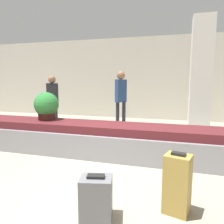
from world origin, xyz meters
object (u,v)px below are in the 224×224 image
(traveler_0, at_px, (53,97))
(potted_plant_0, at_px, (46,106))
(traveler_2, at_px, (121,95))
(suitcase_4, at_px, (177,184))
(pillar, at_px, (201,78))
(suitcase_3, at_px, (96,198))

(traveler_0, bearing_deg, potted_plant_0, -62.69)
(traveler_0, xyz_separation_m, traveler_2, (2.15, 0.35, 0.10))
(potted_plant_0, bearing_deg, traveler_2, 62.28)
(suitcase_4, relative_size, traveler_0, 0.43)
(suitcase_4, xyz_separation_m, potted_plant_0, (-2.84, 1.79, 0.61))
(traveler_0, bearing_deg, pillar, 3.39)
(suitcase_4, distance_m, potted_plant_0, 3.41)
(suitcase_3, relative_size, potted_plant_0, 0.82)
(potted_plant_0, xyz_separation_m, traveler_0, (-0.98, 1.86, 0.05))
(suitcase_3, bearing_deg, pillar, 58.84)
(pillar, bearing_deg, suitcase_4, -98.24)
(traveler_0, bearing_deg, traveler_2, 8.86)
(traveler_0, bearing_deg, suitcase_3, -54.02)
(traveler_0, height_order, traveler_2, traveler_2)
(pillar, bearing_deg, suitcase_3, -108.28)
(suitcase_3, xyz_separation_m, suitcase_4, (0.85, 0.36, 0.11))
(suitcase_4, xyz_separation_m, traveler_0, (-3.82, 3.65, 0.65))
(suitcase_3, distance_m, suitcase_4, 0.93)
(traveler_0, distance_m, traveler_2, 2.18)
(pillar, relative_size, suitcase_4, 4.45)
(traveler_2, bearing_deg, suitcase_4, 63.95)
(pillar, height_order, suitcase_3, pillar)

